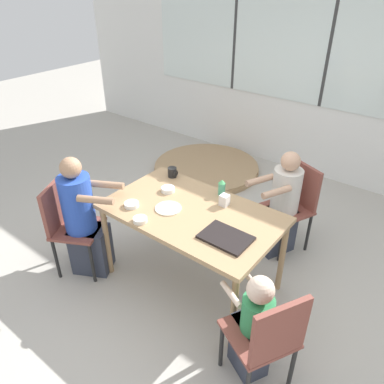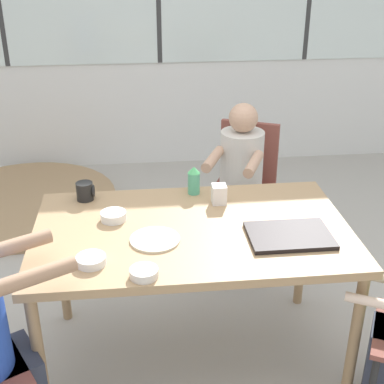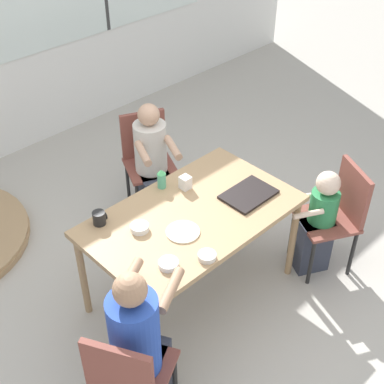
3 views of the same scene
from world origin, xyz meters
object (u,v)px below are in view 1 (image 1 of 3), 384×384
Objects in this scene: bowl_white_shallow at (132,204)px; person_woman_green_shirt at (84,222)px; person_man_blue_shirt at (281,208)px; person_toddler at (253,329)px; bowl_fruit at (140,220)px; chair_for_woman_green_shirt at (67,220)px; milk_carton_small at (224,200)px; chair_for_toddler at (268,336)px; folded_table_stack at (206,168)px; sippy_cup at (222,187)px; bowl_cereal at (168,189)px; chair_for_man_blue_shirt at (295,200)px; coffee_mug at (172,172)px.

person_woman_green_shirt is at bearing -153.64° from bowl_white_shallow.
person_man_blue_shirt is 8.74× the size of bowl_white_shallow.
person_toddler is (1.71, 0.01, -0.11)m from person_woman_green_shirt.
chair_for_woman_green_shirt is at bearing -167.50° from bowl_fruit.
bowl_white_shallow is at bearing -140.82° from milk_carton_small.
person_woman_green_shirt reaches higher than chair_for_toddler.
person_man_blue_shirt is at bearing -30.91° from folded_table_stack.
person_man_blue_shirt reaches higher than sippy_cup.
milk_carton_small is at bearing 75.67° from chair_for_toddler.
milk_carton_small is 0.77m from bowl_white_shallow.
folded_table_stack is at bearing 115.09° from bowl_cereal.
sippy_cup is (-0.95, 0.88, 0.31)m from chair_for_toddler.
bowl_white_shallow is (0.41, 0.21, 0.25)m from person_woman_green_shirt.
person_woman_green_shirt reaches higher than chair_for_woman_green_shirt.
chair_for_man_blue_shirt is (1.46, 1.57, 0.00)m from chair_for_woman_green_shirt.
chair_for_toddler is (0.54, -1.56, 0.00)m from chair_for_man_blue_shirt.
chair_for_toddler is 1.85m from person_woman_green_shirt.
chair_for_toddler is 1.26m from bowl_fruit.
bowl_cereal is at bearing 105.09° from bowl_fruit.
milk_carton_small reaches higher than bowl_white_shallow.
sippy_cup reaches higher than chair_for_man_blue_shirt.
sippy_cup is 0.78m from bowl_white_shallow.
coffee_mug reaches higher than bowl_fruit.
sippy_cup is 0.17m from milk_carton_small.
person_toddler is at bearing -30.34° from coffee_mug.
person_toddler reaches higher than coffee_mug.
person_woman_green_shirt is (-1.31, -1.49, 0.00)m from chair_for_man_blue_shirt.
bowl_fruit is (0.77, 0.17, 0.25)m from chair_for_woman_green_shirt.
milk_carton_small is (1.01, 0.69, 0.28)m from person_woman_green_shirt.
chair_for_man_blue_shirt is 1.00× the size of chair_for_toddler.
chair_for_man_blue_shirt and chair_for_toddler have the same top height.
person_man_blue_shirt is 0.73× the size of folded_table_stack.
folded_table_stack is (-0.92, 2.17, -0.73)m from bowl_fruit.
bowl_white_shallow is 0.08× the size of folded_table_stack.
chair_for_toddler is at bearing -42.85° from sippy_cup.
sippy_cup is at bearing 31.10° from bowl_cereal.
chair_for_man_blue_shirt reaches higher than folded_table_stack.
bowl_cereal is (-0.75, -0.77, 0.29)m from person_man_blue_shirt.
person_toddler is 7.85× the size of bowl_fruit.
person_toddler is 1.39m from bowl_cereal.
bowl_cereal is 0.50m from bowl_fruit.
person_woman_green_shirt is 1.25m from sippy_cup.
milk_carton_small reaches higher than bowl_fruit.
person_woman_green_shirt reaches higher than coffee_mug.
bowl_cereal is at bearing 107.17° from chair_for_woman_green_shirt.
person_woman_green_shirt is 9.51× the size of bowl_white_shallow.
person_toddler is at bearing -8.71° from bowl_white_shallow.
folded_table_stack is at bearing 155.47° from chair_for_woman_green_shirt.
bowl_fruit is 2.47m from folded_table_stack.
chair_for_toddler is 7.22× the size of bowl_white_shallow.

